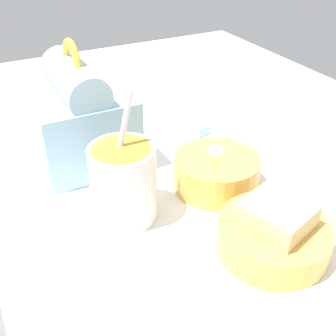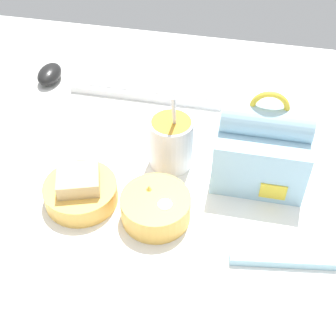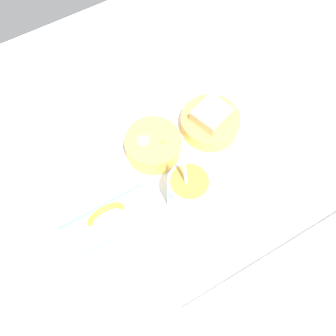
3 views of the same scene
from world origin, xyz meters
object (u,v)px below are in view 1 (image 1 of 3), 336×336
Objects in this scene: chopstick_case at (171,112)px; bento_bowl_sandwich at (273,234)px; bento_bowl_snacks at (216,171)px; lunch_bag at (79,117)px; soup_cup at (124,182)px.

bento_bowl_sandwich is at bearing 170.89° from chopstick_case.
bento_bowl_sandwich reaches higher than bento_bowl_snacks.
bento_bowl_snacks reaches higher than chopstick_case.
bento_bowl_snacks is at bearing -139.41° from lunch_bag.
bento_bowl_snacks is 24.04cm from chopstick_case.
bento_bowl_sandwich is 14.01cm from bento_bowl_snacks.
soup_cup is at bearing 42.90° from bento_bowl_sandwich.
chopstick_case is at bearing -9.11° from bento_bowl_sandwich.
soup_cup reaches higher than chopstick_case.
lunch_bag is 1.11× the size of soup_cup.
soup_cup is 1.41× the size of bento_bowl_snacks.
lunch_bag is at bearing 23.38° from bento_bowl_sandwich.
bento_bowl_snacks is (13.97, -1.07, 0.11)cm from bento_bowl_sandwich.
bento_bowl_sandwich is (-13.90, -12.92, -2.84)cm from soup_cup.
lunch_bag reaches higher than chopstick_case.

